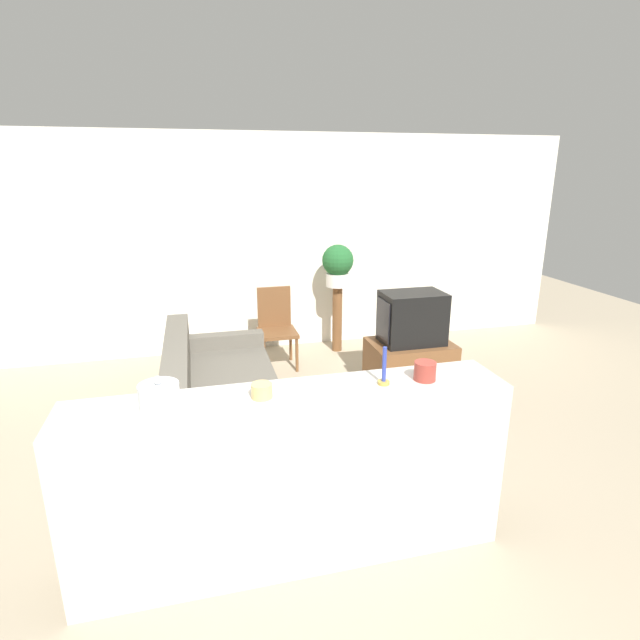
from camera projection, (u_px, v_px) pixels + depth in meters
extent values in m
plane|color=tan|center=(285.00, 516.00, 3.40)|extent=(14.00, 14.00, 0.00)
cube|color=silver|center=(233.00, 246.00, 6.19)|extent=(9.00, 0.06, 2.70)
cube|color=#605B51|center=(225.00, 406.00, 4.45)|extent=(0.95, 1.91, 0.48)
cube|color=#605B51|center=(177.00, 366.00, 4.24)|extent=(0.20, 1.91, 0.37)
cube|color=#605B51|center=(232.00, 450.00, 3.62)|extent=(0.95, 0.16, 0.63)
cube|color=#605B51|center=(219.00, 363.00, 5.24)|extent=(0.95, 0.16, 0.63)
cube|color=brown|center=(410.00, 366.00, 5.29)|extent=(0.85, 0.60, 0.53)
cube|color=black|center=(412.00, 318.00, 5.13)|extent=(0.63, 0.43, 0.54)
cube|color=black|center=(383.00, 320.00, 5.06)|extent=(0.02, 0.35, 0.42)
cube|color=brown|center=(277.00, 333.00, 5.83)|extent=(0.44, 0.44, 0.04)
cube|color=brown|center=(274.00, 307.00, 5.94)|extent=(0.40, 0.04, 0.49)
cylinder|color=brown|center=(264.00, 358.00, 5.68)|extent=(0.04, 0.04, 0.41)
cylinder|color=brown|center=(297.00, 355.00, 5.77)|extent=(0.04, 0.04, 0.41)
cylinder|color=brown|center=(260.00, 347.00, 6.03)|extent=(0.04, 0.04, 0.41)
cylinder|color=brown|center=(291.00, 344.00, 6.12)|extent=(0.04, 0.04, 0.41)
cylinder|color=brown|center=(337.00, 319.00, 6.38)|extent=(0.12, 0.12, 0.86)
cylinder|color=white|center=(338.00, 280.00, 6.23)|extent=(0.29, 0.29, 0.16)
sphere|color=#23602D|center=(338.00, 260.00, 6.16)|extent=(0.39, 0.39, 0.39)
cube|color=beige|center=(294.00, 477.00, 2.93)|extent=(2.50, 0.44, 1.07)
cylinder|color=silver|center=(159.00, 396.00, 2.59)|extent=(0.21, 0.21, 0.14)
sphere|color=silver|center=(158.00, 380.00, 2.56)|extent=(0.05, 0.05, 0.05)
cylinder|color=tan|center=(262.00, 391.00, 2.72)|extent=(0.12, 0.12, 0.08)
cylinder|color=#B7933D|center=(384.00, 383.00, 2.90)|extent=(0.07, 0.07, 0.02)
cylinder|color=#2D3D9E|center=(384.00, 364.00, 2.86)|extent=(0.02, 0.02, 0.21)
cylinder|color=#99382D|center=(425.00, 371.00, 2.94)|extent=(0.13, 0.13, 0.11)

